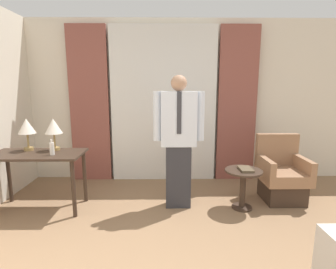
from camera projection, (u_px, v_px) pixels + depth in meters
wall_back at (164, 101)px, 4.50m from camera, size 10.00×0.06×2.70m
curtain_sheer_center at (164, 105)px, 4.39m from camera, size 1.75×0.06×2.58m
curtain_drape_left at (89, 105)px, 4.37m from camera, size 0.65×0.06×2.58m
curtain_drape_right at (237, 105)px, 4.40m from camera, size 0.65×0.06×2.58m
desk at (37, 162)px, 3.38m from camera, size 1.17×0.58×0.76m
table_lamp_left at (27, 128)px, 3.45m from camera, size 0.22×0.22×0.43m
table_lamp_right at (53, 127)px, 3.46m from camera, size 0.22×0.22×0.43m
bottle_by_lamp at (52, 148)px, 3.26m from camera, size 0.06×0.06×0.20m
person at (179, 138)px, 3.40m from camera, size 0.66×0.22×1.75m
armchair at (281, 176)px, 3.73m from camera, size 0.61×0.61×0.92m
side_table at (243, 182)px, 3.44m from camera, size 0.48×0.48×0.53m
book at (246, 169)px, 3.39m from camera, size 0.16×0.24×0.03m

